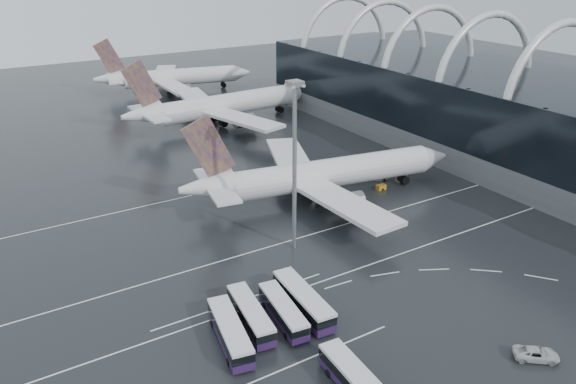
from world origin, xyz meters
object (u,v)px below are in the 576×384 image
floodlight_mast (295,147)px  gse_cart_belly_b (382,177)px  airliner_main (319,175)px  airliner_gate_c (172,78)px  bus_row_near_d (303,300)px  van_curve_a (536,354)px  gse_cart_belly_a (381,187)px  bus_row_near_c (283,311)px  bus_row_far_b (357,383)px  gse_cart_belly_d (401,178)px  bus_row_near_a (230,332)px  airliner_gate_b (221,106)px  bus_row_near_b (251,315)px

floodlight_mast → gse_cart_belly_b: size_ratio=12.41×
airliner_main → floodlight_mast: floodlight_mast is taller
airliner_gate_c → bus_row_near_d: 142.06m
van_curve_a → gse_cart_belly_a: size_ratio=2.77×
floodlight_mast → gse_cart_belly_b: floodlight_mast is taller
bus_row_near_c → gse_cart_belly_a: (42.23, 28.84, -1.07)m
airliner_gate_c → gse_cart_belly_b: 106.18m
bus_row_far_b → gse_cart_belly_d: bus_row_far_b is taller
bus_row_near_a → van_curve_a: (31.76, -23.26, -0.98)m
airliner_main → bus_row_near_c: (-28.15, -32.21, -3.50)m
bus_row_near_d → airliner_gate_c: bearing=-9.0°
airliner_gate_b → bus_row_near_d: 96.77m
airliner_main → gse_cart_belly_a: 15.18m
gse_cart_belly_a → floodlight_mast: bearing=-158.5°
bus_row_near_c → gse_cart_belly_d: bus_row_near_c is taller
bus_row_near_d → bus_row_near_a: bearing=98.8°
gse_cart_belly_d → gse_cart_belly_b: bearing=140.1°
bus_row_near_b → gse_cart_belly_d: (53.59, 28.59, -1.03)m
bus_row_near_a → bus_row_near_d: 12.14m
airliner_gate_b → gse_cart_belly_b: bearing=-81.8°
airliner_gate_b → gse_cart_belly_a: airliner_gate_b is taller
bus_row_near_b → gse_cart_belly_b: bearing=-49.9°
bus_row_near_b → gse_cart_belly_b: size_ratio=5.41×
airliner_gate_c → bus_row_near_c: size_ratio=4.56×
bus_row_near_c → floodlight_mast: bearing=-28.5°
airliner_main → airliner_gate_b: airliner_gate_b is taller
van_curve_a → airliner_gate_b: bearing=33.0°
bus_row_near_b → floodlight_mast: 28.44m
gse_cart_belly_a → airliner_gate_b: bearing=97.2°
airliner_main → floodlight_mast: size_ratio=2.06×
airliner_gate_b → van_curve_a: bearing=-98.4°
bus_row_near_c → floodlight_mast: (12.60, 17.16, 16.81)m
bus_row_near_a → bus_row_far_b: size_ratio=1.02×
floodlight_mast → van_curve_a: bearing=-75.3°
floodlight_mast → gse_cart_belly_b: 41.00m
airliner_gate_c → floodlight_mast: size_ratio=1.91×
bus_row_near_a → gse_cart_belly_a: (50.70, 29.29, -1.21)m
gse_cart_belly_b → bus_row_far_b: bearing=-132.9°
gse_cart_belly_d → bus_row_near_c: bearing=-148.5°
airliner_main → airliner_gate_c: 106.71m
bus_row_near_c → gse_cart_belly_d: size_ratio=5.06×
bus_row_near_a → bus_row_near_d: bus_row_near_d is taller
airliner_main → bus_row_near_b: bearing=-127.1°
bus_row_far_b → van_curve_a: (23.29, -7.02, -0.96)m
airliner_gate_b → gse_cart_belly_d: airliner_gate_b is taller
airliner_gate_b → airliner_gate_c: 46.42m
bus_row_near_a → bus_row_near_c: bus_row_near_a is taller
bus_row_near_a → bus_row_near_d: (12.11, 0.92, 0.08)m
bus_row_near_d → floodlight_mast: size_ratio=0.47×
bus_row_near_a → bus_row_near_b: 4.63m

